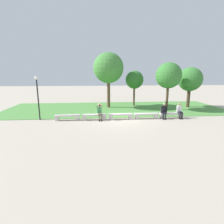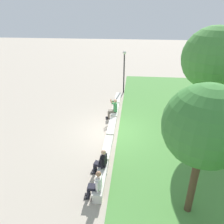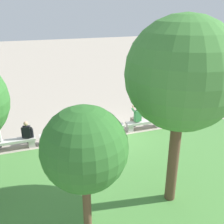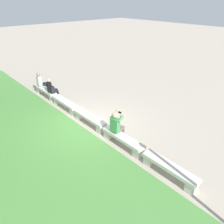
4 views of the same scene
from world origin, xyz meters
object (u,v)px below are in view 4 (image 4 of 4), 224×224
object	(u,v)px
bench_mid	(90,119)
bench_near	(123,140)
bench_main	(169,169)
person_photographer	(117,125)
bench_far	(65,103)
bench_end	(46,91)
backpack	(52,90)
person_distant	(52,88)
person_companion	(41,82)

from	to	relation	value
bench_mid	bench_near	bearing A→B (deg)	180.00
bench_main	person_photographer	size ratio (longest dim) A/B	1.48
bench_main	person_photographer	xyz separation A→B (m)	(2.55, -0.08, 0.44)
bench_far	bench_end	xyz separation A→B (m)	(2.12, 0.00, 0.00)
bench_near	bench_far	world-z (taller)	same
bench_mid	backpack	bearing A→B (deg)	-0.71
person_photographer	person_distant	world-z (taller)	person_photographer
bench_near	person_companion	bearing A→B (deg)	-0.54
bench_main	person_photographer	world-z (taller)	person_photographer
bench_near	person_distant	bearing A→B (deg)	-0.65
bench_end	person_companion	xyz separation A→B (m)	(0.64, -0.07, 0.37)
person_companion	person_distant	bearing A→B (deg)	179.93
bench_main	backpack	size ratio (longest dim) A/B	4.58
bench_main	bench_far	distance (m)	6.37
bench_near	person_photographer	distance (m)	0.61
bench_end	person_distant	world-z (taller)	person_distant
bench_far	person_distant	distance (m)	1.50
bench_end	backpack	xyz separation A→B (m)	(-0.78, -0.04, 0.33)
bench_main	bench_end	xyz separation A→B (m)	(8.50, 0.00, 0.00)
person_photographer	backpack	xyz separation A→B (m)	(5.17, 0.03, -0.11)
bench_near	bench_far	xyz separation A→B (m)	(4.25, 0.00, 0.00)
bench_near	person_companion	world-z (taller)	person_companion
person_companion	backpack	world-z (taller)	person_companion
person_distant	backpack	world-z (taller)	person_distant
person_photographer	bench_main	bearing A→B (deg)	178.29
bench_far	backpack	size ratio (longest dim) A/B	4.58
bench_near	person_distant	distance (m)	5.72
bench_near	person_photographer	size ratio (longest dim) A/B	1.48
bench_far	person_distant	xyz separation A→B (m)	(1.45, -0.06, 0.37)
person_companion	bench_end	bearing A→B (deg)	174.05
bench_mid	bench_end	size ratio (longest dim) A/B	1.00
bench_mid	person_distant	xyz separation A→B (m)	(3.58, -0.06, 0.37)
bench_end	backpack	world-z (taller)	backpack
bench_far	person_companion	bearing A→B (deg)	-1.38
bench_main	bench_near	size ratio (longest dim) A/B	1.00
bench_main	person_photographer	distance (m)	2.59
bench_near	backpack	distance (m)	5.60
bench_main	bench_mid	size ratio (longest dim) A/B	1.00
person_photographer	bench_mid	bearing A→B (deg)	2.57
person_companion	backpack	distance (m)	1.42
bench_main	bench_end	size ratio (longest dim) A/B	1.00
bench_mid	bench_far	xyz separation A→B (m)	(2.12, 0.00, 0.00)
bench_main	bench_mid	bearing A→B (deg)	0.00
bench_mid	bench_far	world-z (taller)	same
bench_main	backpack	world-z (taller)	backpack
bench_near	person_distant	size ratio (longest dim) A/B	1.55
person_photographer	bench_far	bearing A→B (deg)	1.14
bench_main	bench_mid	world-z (taller)	same
bench_far	person_distant	world-z (taller)	person_distant
bench_far	person_photographer	distance (m)	3.85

